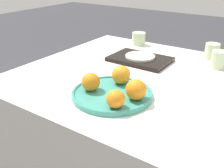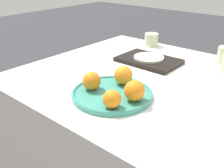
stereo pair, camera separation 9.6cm
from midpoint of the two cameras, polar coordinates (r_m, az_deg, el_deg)
The scene contains 11 objects.
table at distance 1.31m, azimuth 9.57°, elevation -15.29°, with size 1.37×0.98×0.77m.
fruit_platter at distance 0.97m, azimuth -2.81°, elevation -2.16°, with size 0.30×0.30×0.02m.
orange_0 at distance 0.91m, azimuth 2.25°, elevation -1.30°, with size 0.07×0.07×0.07m.
orange_1 at distance 0.98m, azimuth -7.45°, elevation 0.43°, with size 0.07×0.07×0.07m.
orange_2 at distance 0.86m, azimuth -2.40°, elevation -3.37°, with size 0.06×0.06×0.06m.
orange_3 at distance 1.03m, azimuth -0.68°, elevation 1.98°, with size 0.07×0.07×0.07m.
serving_tray at distance 1.33m, azimuth 4.07°, elevation 5.38°, with size 0.29×0.20×0.02m.
side_plate at distance 1.32m, azimuth 4.09°, elevation 5.99°, with size 0.15×0.15×0.01m.
cup_0 at distance 1.43m, azimuth 19.18°, elevation 6.72°, with size 0.07×0.07×0.08m.
cup_1 at distance 1.60m, azimuth 4.12°, elevation 9.79°, with size 0.08×0.08×0.07m.
cup_2 at distance 1.31m, azimuth 20.36°, elevation 4.95°, with size 0.07×0.07×0.08m.
Camera 1 is at (0.34, -0.96, 1.22)m, focal length 42.00 mm.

